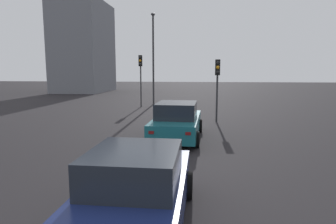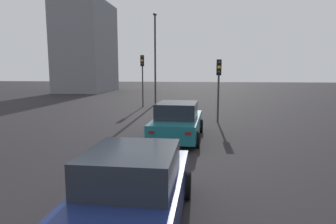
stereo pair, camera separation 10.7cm
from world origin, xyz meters
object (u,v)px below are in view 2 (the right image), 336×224
object	(u,v)px
traffic_light_near_right	(142,70)
traffic_light_near_left	(219,77)
car_navy_second	(134,189)
street_lamp_kerbside	(155,52)
car_teal_lead	(178,121)

from	to	relation	value
traffic_light_near_right	traffic_light_near_left	bearing A→B (deg)	41.99
traffic_light_near_left	traffic_light_near_right	world-z (taller)	traffic_light_near_right
traffic_light_near_left	car_navy_second	bearing A→B (deg)	-9.47
car_navy_second	traffic_light_near_left	size ratio (longest dim) A/B	1.17
street_lamp_kerbside	car_teal_lead	bearing A→B (deg)	-166.26
car_navy_second	traffic_light_near_left	distance (m)	12.27
car_teal_lead	traffic_light_near_right	bearing A→B (deg)	21.55
street_lamp_kerbside	traffic_light_near_right	bearing A→B (deg)	162.04
traffic_light_near_right	street_lamp_kerbside	world-z (taller)	street_lamp_kerbside
traffic_light_near_left	car_teal_lead	bearing A→B (deg)	-22.99
car_teal_lead	street_lamp_kerbside	bearing A→B (deg)	15.71
car_navy_second	street_lamp_kerbside	bearing A→B (deg)	8.58
car_navy_second	traffic_light_near_left	bearing A→B (deg)	-9.95
traffic_light_near_left	street_lamp_kerbside	xyz separation A→B (m)	(8.90, 5.24, 2.06)
car_navy_second	traffic_light_near_left	xyz separation A→B (m)	(11.94, -2.10, 1.89)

